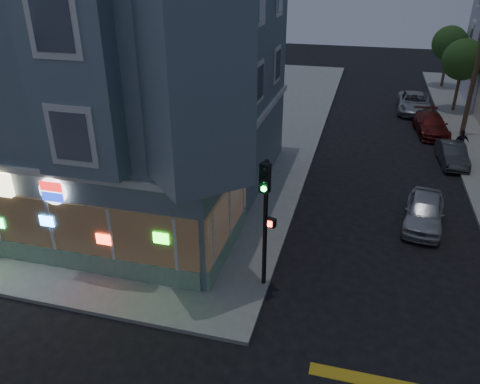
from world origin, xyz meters
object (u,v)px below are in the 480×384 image
at_px(traffic_signal, 266,205).
at_px(parked_car_a, 424,211).
at_px(street_tree_near, 463,60).
at_px(street_tree_far, 450,43).
at_px(parked_car_c, 431,125).
at_px(parked_car_d, 414,103).
at_px(parked_car_b, 452,154).
at_px(utility_pole, 477,63).
at_px(pedestrian_b, 461,142).

bearing_deg(traffic_signal, parked_car_a, 62.55).
distance_m(street_tree_near, street_tree_far, 8.00).
bearing_deg(parked_car_c, parked_car_d, 92.53).
bearing_deg(parked_car_d, parked_car_b, -80.67).
height_order(utility_pole, parked_car_a, utility_pole).
xyz_separation_m(parked_car_b, parked_car_c, (-0.69, 5.20, 0.05)).
xyz_separation_m(pedestrian_b, parked_car_d, (-2.09, 9.06, -0.20)).
distance_m(pedestrian_b, parked_car_d, 9.30).
bearing_deg(utility_pole, parked_car_b, -104.00).
relative_size(parked_car_a, parked_car_b, 1.08).
relative_size(utility_pole, parked_car_d, 1.75).
distance_m(utility_pole, traffic_signal, 21.26).
xyz_separation_m(parked_car_a, parked_car_b, (2.10, 7.73, -0.07)).
distance_m(parked_car_c, parked_car_d, 5.26).
relative_size(utility_pole, street_tree_far, 1.70).
distance_m(pedestrian_b, parked_car_b, 1.50).
distance_m(parked_car_b, parked_car_c, 5.25).
bearing_deg(pedestrian_b, parked_car_a, 55.67).
height_order(parked_car_a, parked_car_b, parked_car_a).
distance_m(parked_car_c, traffic_signal, 20.59).
height_order(pedestrian_b, parked_car_a, pedestrian_b).
distance_m(parked_car_b, parked_car_d, 10.51).
height_order(parked_car_b, parked_car_c, parked_car_c).
distance_m(street_tree_near, parked_car_c, 7.19).
distance_m(street_tree_far, parked_car_b, 19.56).
bearing_deg(traffic_signal, street_tree_far, 89.86).
bearing_deg(parked_car_a, pedestrian_b, 81.07).
bearing_deg(parked_car_d, street_tree_near, 16.38).
xyz_separation_m(parked_car_c, traffic_signal, (-7.19, -19.11, 2.68)).
xyz_separation_m(utility_pole, parked_car_c, (-1.99, -0.01, -4.14)).
xyz_separation_m(parked_car_b, parked_car_d, (-1.49, 10.40, 0.11)).
distance_m(street_tree_far, parked_car_d, 9.85).
bearing_deg(parked_car_b, parked_car_a, -109.16).
distance_m(pedestrian_b, parked_car_a, 9.47).
relative_size(street_tree_near, parked_car_a, 1.33).
relative_size(parked_car_b, parked_car_c, 0.81).
bearing_deg(parked_car_d, utility_pole, -60.55).
bearing_deg(parked_car_a, street_tree_far, 90.03).
height_order(pedestrian_b, traffic_signal, traffic_signal).
bearing_deg(parked_car_d, traffic_signal, -103.55).
bearing_deg(street_tree_near, parked_car_d, -164.80).
bearing_deg(parked_car_c, street_tree_far, 74.92).
relative_size(street_tree_near, parked_car_d, 1.03).
bearing_deg(parked_car_b, parked_car_c, 93.61).
bearing_deg(utility_pole, parked_car_a, -104.72).
xyz_separation_m(street_tree_near, parked_car_c, (-2.19, -6.01, -3.27)).
height_order(utility_pole, street_tree_far, utility_pole).
bearing_deg(pedestrian_b, parked_car_d, -94.77).
distance_m(parked_car_a, parked_car_c, 13.01).
distance_m(utility_pole, parked_car_d, 7.17).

